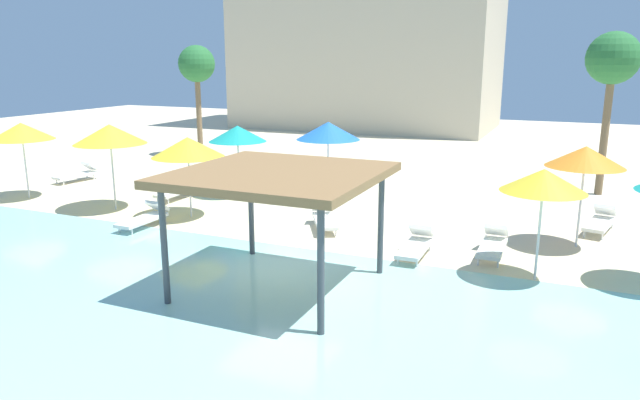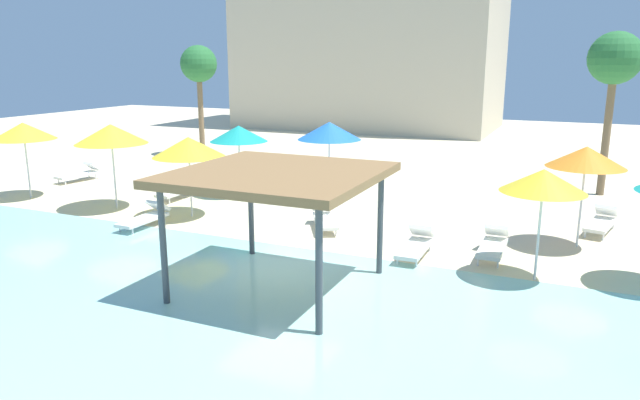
{
  "view_description": "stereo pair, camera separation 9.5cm",
  "coord_description": "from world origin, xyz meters",
  "px_view_note": "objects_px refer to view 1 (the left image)",
  "views": [
    {
      "loc": [
        6.43,
        -12.17,
        5.02
      ],
      "look_at": [
        0.19,
        2.0,
        1.3
      ],
      "focal_mm": 32.97,
      "sensor_mm": 36.0,
      "label": 1
    },
    {
      "loc": [
        6.51,
        -12.13,
        5.02
      ],
      "look_at": [
        0.19,
        2.0,
        1.3
      ],
      "focal_mm": 32.97,
      "sensor_mm": 36.0,
      "label": 2
    }
  ],
  "objects_px": {
    "palm_tree_1": "(197,66)",
    "shade_pavilion": "(279,178)",
    "beach_umbrella_orange_5": "(585,157)",
    "lounge_chair_6": "(79,173)",
    "beach_umbrella_teal_3": "(238,134)",
    "lounge_chair_2": "(178,190)",
    "beach_umbrella_yellow_7": "(22,131)",
    "lounge_chair_5": "(324,217)",
    "beach_umbrella_blue_4": "(328,131)",
    "lounge_chair_3": "(416,244)",
    "lounge_chair_1": "(493,244)",
    "lounge_chair_0": "(601,221)",
    "beach_umbrella_yellow_1": "(188,147)",
    "beach_umbrella_yellow_6": "(544,181)",
    "beach_umbrella_yellow_0": "(110,134)",
    "lounge_chair_4": "(146,217)",
    "palm_tree_0": "(613,62)"
  },
  "relations": [
    {
      "from": "beach_umbrella_blue_4",
      "to": "beach_umbrella_yellow_6",
      "type": "distance_m",
      "value": 10.1
    },
    {
      "from": "beach_umbrella_yellow_1",
      "to": "beach_umbrella_yellow_0",
      "type": "bearing_deg",
      "value": -176.16
    },
    {
      "from": "beach_umbrella_yellow_7",
      "to": "palm_tree_0",
      "type": "distance_m",
      "value": 21.57
    },
    {
      "from": "beach_umbrella_orange_5",
      "to": "palm_tree_0",
      "type": "distance_m",
      "value": 7.74
    },
    {
      "from": "beach_umbrella_teal_3",
      "to": "beach_umbrella_yellow_0",
      "type": "bearing_deg",
      "value": -127.9
    },
    {
      "from": "beach_umbrella_blue_4",
      "to": "lounge_chair_2",
      "type": "distance_m",
      "value": 5.97
    },
    {
      "from": "lounge_chair_0",
      "to": "lounge_chair_6",
      "type": "relative_size",
      "value": 1.01
    },
    {
      "from": "beach_umbrella_orange_5",
      "to": "beach_umbrella_yellow_7",
      "type": "bearing_deg",
      "value": -174.29
    },
    {
      "from": "shade_pavilion",
      "to": "beach_umbrella_yellow_7",
      "type": "xyz_separation_m",
      "value": [
        -12.65,
        4.1,
        -0.05
      ]
    },
    {
      "from": "lounge_chair_2",
      "to": "palm_tree_0",
      "type": "height_order",
      "value": "palm_tree_0"
    },
    {
      "from": "shade_pavilion",
      "to": "lounge_chair_1",
      "type": "xyz_separation_m",
      "value": [
        4.04,
        4.25,
        -2.2
      ]
    },
    {
      "from": "beach_umbrella_yellow_1",
      "to": "beach_umbrella_orange_5",
      "type": "distance_m",
      "value": 11.69
    },
    {
      "from": "beach_umbrella_yellow_1",
      "to": "lounge_chair_6",
      "type": "distance_m",
      "value": 8.56
    },
    {
      "from": "beach_umbrella_yellow_1",
      "to": "beach_umbrella_blue_4",
      "type": "relative_size",
      "value": 0.95
    },
    {
      "from": "lounge_chair_6",
      "to": "beach_umbrella_teal_3",
      "type": "bearing_deg",
      "value": 103.2
    },
    {
      "from": "beach_umbrella_yellow_1",
      "to": "lounge_chair_6",
      "type": "relative_size",
      "value": 1.33
    },
    {
      "from": "lounge_chair_1",
      "to": "palm_tree_0",
      "type": "distance_m",
      "value": 10.49
    },
    {
      "from": "shade_pavilion",
      "to": "beach_umbrella_orange_5",
      "type": "distance_m",
      "value": 8.49
    },
    {
      "from": "beach_umbrella_yellow_1",
      "to": "beach_umbrella_yellow_6",
      "type": "xyz_separation_m",
      "value": [
        10.73,
        -1.42,
        0.07
      ]
    },
    {
      "from": "lounge_chair_3",
      "to": "palm_tree_0",
      "type": "relative_size",
      "value": 0.32
    },
    {
      "from": "beach_umbrella_teal_3",
      "to": "beach_umbrella_yellow_6",
      "type": "height_order",
      "value": "beach_umbrella_yellow_6"
    },
    {
      "from": "beach_umbrella_yellow_1",
      "to": "lounge_chair_3",
      "type": "xyz_separation_m",
      "value": [
        7.75,
        -0.92,
        -1.97
      ]
    },
    {
      "from": "beach_umbrella_yellow_1",
      "to": "lounge_chair_1",
      "type": "bearing_deg",
      "value": -0.39
    },
    {
      "from": "beach_umbrella_yellow_7",
      "to": "beach_umbrella_orange_5",
      "type": "bearing_deg",
      "value": 5.71
    },
    {
      "from": "beach_umbrella_orange_5",
      "to": "palm_tree_1",
      "type": "distance_m",
      "value": 20.92
    },
    {
      "from": "beach_umbrella_teal_3",
      "to": "lounge_chair_4",
      "type": "height_order",
      "value": "beach_umbrella_teal_3"
    },
    {
      "from": "lounge_chair_3",
      "to": "lounge_chair_5",
      "type": "bearing_deg",
      "value": -115.13
    },
    {
      "from": "beach_umbrella_teal_3",
      "to": "lounge_chair_1",
      "type": "relative_size",
      "value": 1.38
    },
    {
      "from": "beach_umbrella_yellow_1",
      "to": "beach_umbrella_yellow_7",
      "type": "relative_size",
      "value": 0.94
    },
    {
      "from": "palm_tree_0",
      "to": "lounge_chair_1",
      "type": "bearing_deg",
      "value": -106.49
    },
    {
      "from": "beach_umbrella_yellow_6",
      "to": "lounge_chair_6",
      "type": "xyz_separation_m",
      "value": [
        -18.54,
        4.32,
        -2.03
      ]
    },
    {
      "from": "beach_umbrella_teal_3",
      "to": "lounge_chair_0",
      "type": "relative_size",
      "value": 1.33
    },
    {
      "from": "lounge_chair_0",
      "to": "beach_umbrella_blue_4",
      "type": "bearing_deg",
      "value": -85.78
    },
    {
      "from": "lounge_chair_6",
      "to": "lounge_chair_0",
      "type": "bearing_deg",
      "value": 101.53
    },
    {
      "from": "lounge_chair_3",
      "to": "lounge_chair_0",
      "type": "bearing_deg",
      "value": 134.22
    },
    {
      "from": "beach_umbrella_yellow_0",
      "to": "beach_umbrella_orange_5",
      "type": "distance_m",
      "value": 14.68
    },
    {
      "from": "beach_umbrella_teal_3",
      "to": "lounge_chair_5",
      "type": "relative_size",
      "value": 1.35
    },
    {
      "from": "shade_pavilion",
      "to": "lounge_chair_2",
      "type": "distance_m",
      "value": 10.04
    },
    {
      "from": "beach_umbrella_yellow_0",
      "to": "lounge_chair_0",
      "type": "relative_size",
      "value": 1.47
    },
    {
      "from": "beach_umbrella_yellow_1",
      "to": "lounge_chair_3",
      "type": "relative_size",
      "value": 1.37
    },
    {
      "from": "lounge_chair_5",
      "to": "shade_pavilion",
      "type": "bearing_deg",
      "value": -17.81
    },
    {
      "from": "beach_umbrella_yellow_7",
      "to": "lounge_chair_3",
      "type": "relative_size",
      "value": 1.47
    },
    {
      "from": "lounge_chair_0",
      "to": "lounge_chair_2",
      "type": "distance_m",
      "value": 14.27
    },
    {
      "from": "lounge_chair_5",
      "to": "palm_tree_1",
      "type": "height_order",
      "value": "palm_tree_1"
    },
    {
      "from": "palm_tree_1",
      "to": "shade_pavilion",
      "type": "bearing_deg",
      "value": -49.93
    },
    {
      "from": "lounge_chair_1",
      "to": "palm_tree_1",
      "type": "xyz_separation_m",
      "value": [
        -16.71,
        10.82,
        4.33
      ]
    },
    {
      "from": "beach_umbrella_yellow_7",
      "to": "lounge_chair_4",
      "type": "height_order",
      "value": "beach_umbrella_yellow_7"
    },
    {
      "from": "lounge_chair_1",
      "to": "lounge_chair_4",
      "type": "bearing_deg",
      "value": -82.21
    },
    {
      "from": "beach_umbrella_blue_4",
      "to": "lounge_chair_3",
      "type": "height_order",
      "value": "beach_umbrella_blue_4"
    },
    {
      "from": "beach_umbrella_yellow_1",
      "to": "lounge_chair_4",
      "type": "distance_m",
      "value": 2.57
    }
  ]
}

